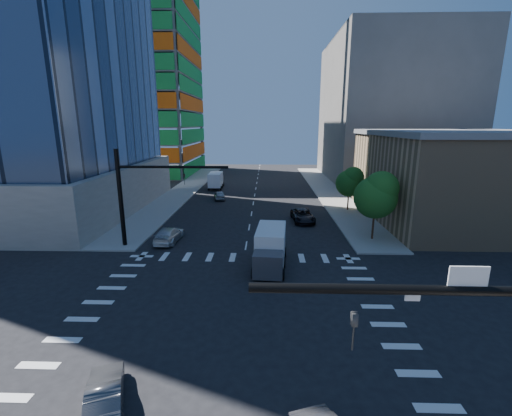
{
  "coord_description": "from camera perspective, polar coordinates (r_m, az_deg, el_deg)",
  "views": [
    {
      "loc": [
        1.89,
        -18.81,
        11.26
      ],
      "look_at": [
        1.07,
        8.0,
        4.69
      ],
      "focal_mm": 24.0,
      "sensor_mm": 36.0,
      "label": 1
    }
  ],
  "objects": [
    {
      "name": "box_truck_far",
      "position": [
        62.39,
        -6.64,
        4.48
      ],
      "size": [
        2.47,
        5.58,
        2.9
      ],
      "rotation": [
        0.0,
        0.0,
        3.16
      ],
      "color": "black",
      "rests_on": "ground"
    },
    {
      "name": "signal_mast_nw",
      "position": [
        33.06,
        -19.38,
        2.94
      ],
      "size": [
        10.2,
        0.4,
        9.0
      ],
      "color": "black",
      "rests_on": "sidewalk_nw"
    },
    {
      "name": "car_sb_cross",
      "position": [
        16.91,
        -23.84,
        -26.51
      ],
      "size": [
        2.65,
        4.07,
        1.27
      ],
      "primitive_type": "imported",
      "rotation": [
        0.0,
        0.0,
        3.51
      ],
      "color": "#46474A",
      "rests_on": "ground"
    },
    {
      "name": "ground",
      "position": [
        22.0,
        -3.58,
        -17.04
      ],
      "size": [
        160.0,
        160.0,
        0.0
      ],
      "primitive_type": "plane",
      "color": "black",
      "rests_on": "ground"
    },
    {
      "name": "sidewalk_nw",
      "position": [
        61.57,
        -11.81,
        3.01
      ],
      "size": [
        5.0,
        60.0,
        0.15
      ],
      "primitive_type": "cube",
      "color": "#9A9791",
      "rests_on": "ground"
    },
    {
      "name": "bg_building_ne",
      "position": [
        78.01,
        21.28,
        14.88
      ],
      "size": [
        24.0,
        30.0,
        28.0
      ],
      "primitive_type": "cube",
      "color": "#65605B",
      "rests_on": "ground"
    },
    {
      "name": "sidewalk_ne",
      "position": [
        60.79,
        11.79,
        2.88
      ],
      "size": [
        5.0,
        60.0,
        0.15
      ],
      "primitive_type": "cube",
      "color": "#9A9791",
      "rests_on": "ground"
    },
    {
      "name": "construction_building",
      "position": [
        86.92,
        -19.42,
        21.88
      ],
      "size": [
        25.16,
        34.5,
        70.6
      ],
      "color": "slate",
      "rests_on": "ground"
    },
    {
      "name": "tree_south",
      "position": [
        35.05,
        19.57,
        2.16
      ],
      "size": [
        4.16,
        4.16,
        6.82
      ],
      "color": "#382316",
      "rests_on": "sidewalk_ne"
    },
    {
      "name": "commercial_building",
      "position": [
        47.27,
        31.11,
        4.57
      ],
      "size": [
        20.5,
        22.5,
        10.6
      ],
      "color": "tan",
      "rests_on": "ground"
    },
    {
      "name": "box_truck_near",
      "position": [
        27.59,
        2.36,
        -7.3
      ],
      "size": [
        2.92,
        5.97,
        3.04
      ],
      "rotation": [
        0.0,
        0.0,
        -0.08
      ],
      "color": "black",
      "rests_on": "ground"
    },
    {
      "name": "car_sb_near",
      "position": [
        34.81,
        -14.29,
        -4.31
      ],
      "size": [
        2.29,
        5.0,
        1.42
      ],
      "primitive_type": "imported",
      "rotation": [
        0.0,
        0.0,
        3.08
      ],
      "color": "silver",
      "rests_on": "ground"
    },
    {
      "name": "car_sb_mid",
      "position": [
        52.91,
        -6.1,
        2.14
      ],
      "size": [
        2.31,
        4.16,
        1.34
      ],
      "primitive_type": "imported",
      "rotation": [
        0.0,
        0.0,
        3.34
      ],
      "color": "#989B9F",
      "rests_on": "ground"
    },
    {
      "name": "car_nb_far",
      "position": [
        40.99,
        7.81,
        -1.27
      ],
      "size": [
        2.77,
        5.32,
        1.43
      ],
      "primitive_type": "imported",
      "rotation": [
        0.0,
        0.0,
        0.08
      ],
      "color": "black",
      "rests_on": "ground"
    },
    {
      "name": "tree_north",
      "position": [
        46.62,
        15.47,
        4.3
      ],
      "size": [
        3.54,
        3.52,
        5.78
      ],
      "color": "#382316",
      "rests_on": "sidewalk_ne"
    },
    {
      "name": "road_markings",
      "position": [
        22.0,
        -3.58,
        -17.03
      ],
      "size": [
        20.0,
        20.0,
        0.01
      ],
      "primitive_type": "cube",
      "color": "silver",
      "rests_on": "ground"
    }
  ]
}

